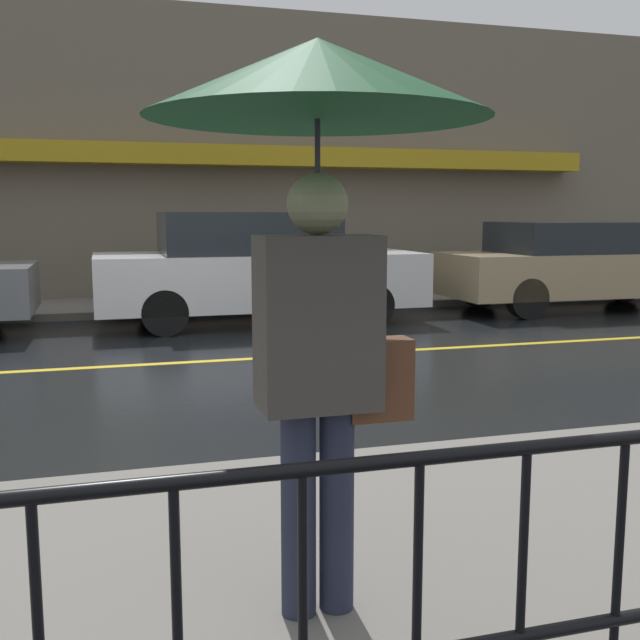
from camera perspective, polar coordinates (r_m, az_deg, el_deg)
The scene contains 9 objects.
ground_plane at distance 8.17m, azimuth -10.06°, elevation -3.21°, with size 80.00×80.00×0.00m, color black.
sidewalk_near at distance 3.31m, azimuth 0.38°, elevation -19.45°, with size 28.00×3.01×0.12m.
sidewalk_far at distance 12.78m, azimuth -12.38°, elevation 1.07°, with size 28.00×2.08×0.12m.
lane_marking at distance 8.17m, azimuth -10.06°, elevation -3.18°, with size 25.20×0.12×0.01m.
building_storefront at distance 13.89m, azimuth -13.05°, elevation 12.17°, with size 28.00×0.85×5.23m.
railing_foreground at distance 1.99m, azimuth 11.42°, elevation -19.08°, with size 12.00×0.04×0.92m.
pedestrian at distance 2.64m, azimuth -0.10°, elevation 13.13°, with size 1.19×1.19×2.06m.
car_white at distance 10.88m, azimuth -4.85°, elevation 3.96°, with size 4.64×1.82×1.60m.
car_tan at distance 13.07m, azimuth 19.08°, elevation 3.97°, with size 4.64×1.72×1.45m.
Camera 1 is at (-0.84, -7.97, 1.59)m, focal length 42.00 mm.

